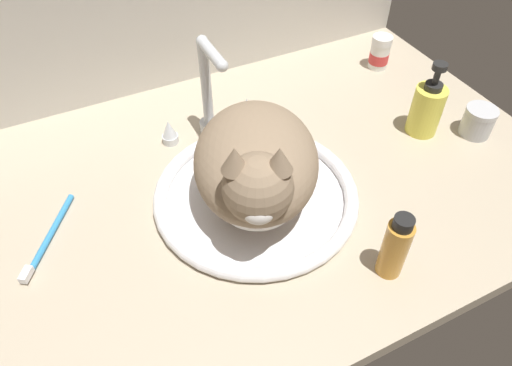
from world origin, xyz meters
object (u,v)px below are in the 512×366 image
object	(u,v)px
cat	(256,166)
pill_bottle	(380,53)
faucet	(209,98)
soap_pump_bottle	(427,108)
metal_jar	(478,121)
sink_basin	(256,195)
amber_bottle	(395,247)
toothbrush	(48,238)

from	to	relation	value
cat	pill_bottle	world-z (taller)	cat
faucet	soap_pump_bottle	size ratio (longest dim) A/B	1.35
faucet	metal_jar	bearing A→B (deg)	-26.42
sink_basin	cat	xyz separation A→B (cm)	(-0.79, -1.70, 8.80)
faucet	amber_bottle	xyz separation A→B (cm)	(11.68, -42.50, -2.76)
amber_bottle	metal_jar	xyz separation A→B (cm)	(35.78, 18.91, -2.67)
faucet	pill_bottle	size ratio (longest dim) A/B	2.65
faucet	metal_jar	size ratio (longest dim) A/B	3.39
cat	metal_jar	bearing A→B (deg)	-1.87
pill_bottle	amber_bottle	bearing A→B (deg)	-124.74
cat	amber_bottle	bearing A→B (deg)	-58.67
pill_bottle	metal_jar	bearing A→B (deg)	-84.76
sink_basin	cat	distance (cm)	8.99
pill_bottle	amber_bottle	xyz separation A→B (cm)	(-33.13, -47.77, 2.03)
toothbrush	faucet	bearing A→B (deg)	21.78
cat	soap_pump_bottle	size ratio (longest dim) A/B	2.28
cat	metal_jar	xyz separation A→B (cm)	(48.25, -1.58, -6.85)
metal_jar	toothbrush	distance (cm)	82.34
sink_basin	toothbrush	world-z (taller)	sink_basin
pill_bottle	toothbrush	xyz separation A→B (cm)	(-79.06, -18.95, -3.05)
pill_bottle	amber_bottle	size ratio (longest dim) A/B	0.65
faucet	soap_pump_bottle	xyz separation A→B (cm)	(38.36, -18.09, -2.95)
toothbrush	sink_basin	bearing A→B (deg)	-10.94
soap_pump_bottle	amber_bottle	world-z (taller)	soap_pump_bottle
cat	toothbrush	world-z (taller)	cat
metal_jar	amber_bottle	bearing A→B (deg)	-152.14
amber_bottle	faucet	bearing A→B (deg)	105.37
metal_jar	toothbrush	bearing A→B (deg)	173.09
faucet	soap_pump_bottle	distance (cm)	42.51
faucet	pill_bottle	xyz separation A→B (cm)	(44.81, 5.27, -4.79)
sink_basin	metal_jar	size ratio (longest dim) A/B	5.77
sink_basin	metal_jar	xyz separation A→B (cm)	(47.46, -3.28, 1.95)
pill_bottle	metal_jar	xyz separation A→B (cm)	(2.65, -28.85, -0.65)
sink_basin	metal_jar	distance (cm)	47.62
soap_pump_bottle	amber_bottle	size ratio (longest dim) A/B	1.28
faucet	pill_bottle	bearing A→B (deg)	6.71
cat	toothbrush	bearing A→B (deg)	166.03
faucet	amber_bottle	distance (cm)	44.16
soap_pump_bottle	toothbrush	world-z (taller)	soap_pump_bottle
sink_basin	faucet	world-z (taller)	faucet
amber_bottle	metal_jar	bearing A→B (deg)	27.86
metal_jar	toothbrush	world-z (taller)	metal_jar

